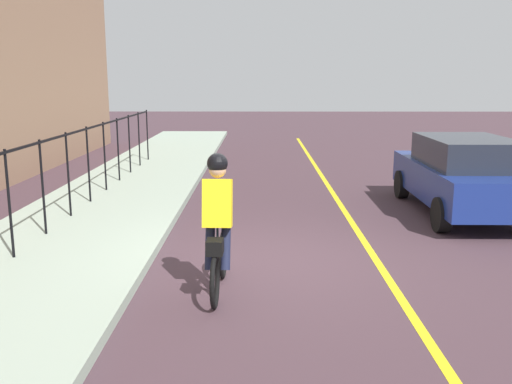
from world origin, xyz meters
TOP-DOWN VIEW (x-y plane):
  - ground_plane at (0.00, 0.00)m, footprint 80.00×80.00m
  - lane_line_centre at (0.00, -1.60)m, footprint 36.00×0.12m
  - sidewalk at (0.00, 3.40)m, footprint 40.00×3.20m
  - iron_fence at (1.00, 3.80)m, footprint 17.90×0.04m
  - cyclist_lead at (-1.32, 0.71)m, footprint 1.71×0.37m
  - patrol_sedan at (3.12, -3.96)m, footprint 4.42×1.95m

SIDE VIEW (x-z plane):
  - ground_plane at x=0.00m, z-range 0.00..0.00m
  - lane_line_centre at x=0.00m, z-range 0.00..0.01m
  - sidewalk at x=0.00m, z-range 0.00..0.15m
  - patrol_sedan at x=3.12m, z-range 0.03..1.61m
  - cyclist_lead at x=-1.32m, z-range 0.00..1.82m
  - iron_fence at x=1.00m, z-range 0.47..2.07m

